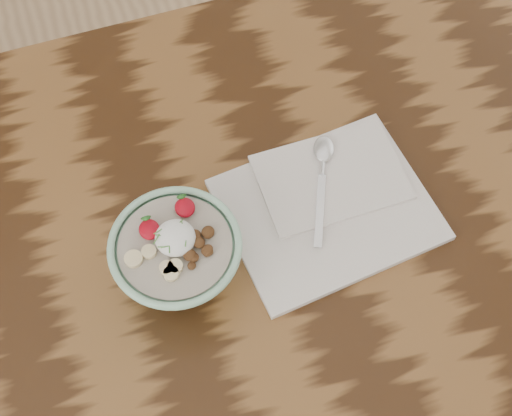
{
  "coord_description": "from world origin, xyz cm",
  "views": [
    {
      "loc": [
        -0.03,
        -42.69,
        167.42
      ],
      "look_at": [
        13.76,
        -1.44,
        85.41
      ],
      "focal_mm": 50.0,
      "sensor_mm": 36.0,
      "label": 1
    }
  ],
  "objects": [
    {
      "name": "table",
      "position": [
        0.0,
        0.0,
        65.7
      ],
      "size": [
        160.0,
        90.0,
        75.0
      ],
      "color": "#341D0D",
      "rests_on": "ground"
    },
    {
      "name": "breakfast_bowl",
      "position": [
        2.31,
        -2.83,
        80.93
      ],
      "size": [
        17.44,
        17.44,
        11.86
      ],
      "rotation": [
        0.0,
        0.0,
        0.36
      ],
      "color": "#98CDAC",
      "rests_on": "table"
    },
    {
      "name": "napkin",
      "position": [
        25.71,
        0.93,
        75.75
      ],
      "size": [
        31.33,
        26.37,
        1.79
      ],
      "rotation": [
        0.0,
        0.0,
        0.11
      ],
      "color": "silver",
      "rests_on": "table"
    },
    {
      "name": "spoon",
      "position": [
        26.92,
        6.57,
        77.19
      ],
      "size": [
        9.51,
        17.85,
        0.97
      ],
      "rotation": [
        0.0,
        0.0,
        -0.42
      ],
      "color": "silver",
      "rests_on": "napkin"
    }
  ]
}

